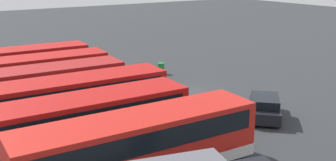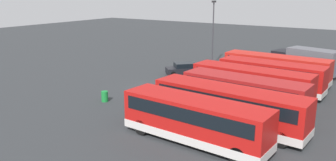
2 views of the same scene
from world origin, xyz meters
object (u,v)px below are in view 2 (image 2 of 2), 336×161
(bus_single_deck_fourth, at_px, (244,93))
(bus_single_deck_sixth, at_px, (195,119))
(bus_single_deck_second, at_px, (271,76))
(bus_single_deck_fifth, at_px, (228,106))
(waste_bin_yellow, at_px, (105,96))
(bus_single_deck_near_end, at_px, (276,68))
(bus_single_deck_third, at_px, (251,83))
(car_hatchback_silver, at_px, (184,69))
(box_truck_blue, at_px, (306,61))
(lamp_post_tall, at_px, (213,29))

(bus_single_deck_fourth, height_order, bus_single_deck_sixth, same)
(bus_single_deck_second, relative_size, bus_single_deck_fourth, 0.99)
(bus_single_deck_fifth, relative_size, bus_single_deck_sixth, 1.14)
(waste_bin_yellow, bearing_deg, bus_single_deck_near_end, 144.52)
(bus_single_deck_fifth, bearing_deg, bus_single_deck_sixth, -10.68)
(bus_single_deck_fourth, bearing_deg, waste_bin_yellow, -70.27)
(bus_single_deck_third, bearing_deg, car_hatchback_silver, -116.92)
(bus_single_deck_fifth, height_order, box_truck_blue, box_truck_blue)
(bus_single_deck_third, bearing_deg, bus_single_deck_near_end, -179.95)
(car_hatchback_silver, bearing_deg, lamp_post_tall, 173.19)
(bus_single_deck_fifth, xyz_separation_m, bus_single_deck_sixth, (3.69, -0.70, -0.00))
(bus_single_deck_third, bearing_deg, bus_single_deck_fourth, 11.05)
(bus_single_deck_third, height_order, bus_single_deck_fifth, same)
(bus_single_deck_fourth, bearing_deg, bus_single_deck_fifth, 3.51)
(bus_single_deck_fourth, bearing_deg, bus_single_deck_sixth, -3.78)
(lamp_post_tall, bearing_deg, waste_bin_yellow, -3.91)
(lamp_post_tall, bearing_deg, bus_single_deck_third, 40.09)
(box_truck_blue, relative_size, car_hatchback_silver, 1.93)
(bus_single_deck_fifth, bearing_deg, bus_single_deck_near_end, -176.42)
(bus_single_deck_sixth, distance_m, waste_bin_yellow, 11.46)
(bus_single_deck_sixth, xyz_separation_m, box_truck_blue, (-23.51, 1.69, 0.09))
(bus_single_deck_near_end, distance_m, bus_single_deck_third, 7.47)
(box_truck_blue, xyz_separation_m, waste_bin_yellow, (20.38, -12.65, -1.23))
(bus_single_deck_second, height_order, lamp_post_tall, lamp_post_tall)
(box_truck_blue, bearing_deg, bus_single_deck_fourth, -4.27)
(bus_single_deck_near_end, distance_m, bus_single_deck_second, 3.80)
(bus_single_deck_fourth, distance_m, box_truck_blue, 16.33)
(bus_single_deck_second, xyz_separation_m, box_truck_blue, (-9.05, 1.26, 0.09))
(bus_single_deck_third, relative_size, lamp_post_tall, 1.29)
(bus_single_deck_fifth, height_order, bus_single_deck_sixth, same)
(box_truck_blue, distance_m, lamp_post_tall, 11.91)
(bus_single_deck_sixth, xyz_separation_m, waste_bin_yellow, (-3.13, -10.96, -1.14))
(bus_single_deck_fifth, distance_m, waste_bin_yellow, 11.73)
(bus_single_deck_fourth, height_order, waste_bin_yellow, bus_single_deck_fourth)
(bus_single_deck_near_end, bearing_deg, bus_single_deck_sixth, 0.67)
(bus_single_deck_fourth, xyz_separation_m, waste_bin_yellow, (4.10, -11.44, -1.14))
(bus_single_deck_third, xyz_separation_m, box_truck_blue, (-12.77, 1.90, 0.09))
(bus_single_deck_second, bearing_deg, bus_single_deck_fourth, 0.37)
(bus_single_deck_third, relative_size, car_hatchback_silver, 2.67)
(bus_single_deck_third, relative_size, bus_single_deck_fourth, 1.06)
(bus_single_deck_fourth, relative_size, waste_bin_yellow, 10.82)
(bus_single_deck_near_end, relative_size, bus_single_deck_sixth, 1.09)
(bus_single_deck_third, height_order, waste_bin_yellow, bus_single_deck_third)
(box_truck_blue, bearing_deg, bus_single_deck_fifth, -2.88)
(bus_single_deck_second, relative_size, lamp_post_tall, 1.20)
(bus_single_deck_fifth, xyz_separation_m, waste_bin_yellow, (0.56, -11.66, -1.15))
(bus_single_deck_third, xyz_separation_m, bus_single_deck_fourth, (3.51, 0.69, -0.00))
(bus_single_deck_third, xyz_separation_m, bus_single_deck_fifth, (7.06, 0.90, 0.00))
(bus_single_deck_fifth, height_order, waste_bin_yellow, bus_single_deck_fifth)
(bus_single_deck_fourth, bearing_deg, lamp_post_tall, -145.47)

